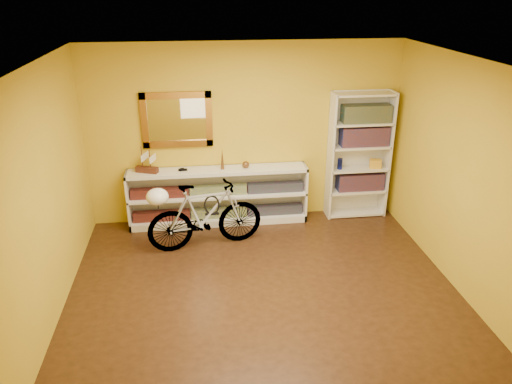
{
  "coord_description": "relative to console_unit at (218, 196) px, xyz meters",
  "views": [
    {
      "loc": [
        -0.69,
        -4.72,
        3.32
      ],
      "look_at": [
        0.0,
        0.7,
        0.95
      ],
      "focal_mm": 34.14,
      "sensor_mm": 36.0,
      "label": 1
    }
  ],
  "objects": [
    {
      "name": "travel_mug",
      "position": [
        1.81,
        0.01,
        0.42
      ],
      "size": [
        0.07,
        0.07,
        0.16
      ],
      "primitive_type": "cylinder",
      "color": "navy",
      "rests_on": "bookcase"
    },
    {
      "name": "right_wall",
      "position": [
        2.67,
        -1.81,
        0.88
      ],
      "size": [
        0.01,
        4.0,
        2.6
      ],
      "primitive_type": "cube",
      "color": "gold",
      "rests_on": "ground"
    },
    {
      "name": "cd_row_lower",
      "position": [
        0.0,
        -0.02,
        -0.26
      ],
      "size": [
        2.5,
        0.13,
        0.14
      ],
      "primitive_type": "cube",
      "color": "black",
      "rests_on": "console_unit"
    },
    {
      "name": "gilt_mirror",
      "position": [
        -0.53,
        0.15,
        1.12
      ],
      "size": [
        0.98,
        0.06,
        0.78
      ],
      "primitive_type": "cube",
      "color": "#8F5A1A",
      "rests_on": "back_wall"
    },
    {
      "name": "back_wall",
      "position": [
        0.42,
        0.19,
        0.88
      ],
      "size": [
        4.5,
        0.01,
        2.6
      ],
      "primitive_type": "cube",
      "color": "gold",
      "rests_on": "ground"
    },
    {
      "name": "cd_row_upper",
      "position": [
        0.0,
        -0.02,
        0.11
      ],
      "size": [
        2.5,
        0.13,
        0.14
      ],
      "primitive_type": "cube",
      "color": "navy",
      "rests_on": "console_unit"
    },
    {
      "name": "left_wall",
      "position": [
        -1.84,
        -1.81,
        0.88
      ],
      "size": [
        0.01,
        4.0,
        2.6
      ],
      "primitive_type": "cube",
      "color": "gold",
      "rests_on": "ground"
    },
    {
      "name": "floor",
      "position": [
        0.42,
        -1.81,
        -0.43
      ],
      "size": [
        4.5,
        4.0,
        0.01
      ],
      "primitive_type": "cube",
      "color": "black",
      "rests_on": "ground"
    },
    {
      "name": "toy_car",
      "position": [
        -0.49,
        0.0,
        0.43
      ],
      "size": [
        0.0,
        0.0,
        0.0
      ],
      "primitive_type": "imported",
      "rotation": [
        0.0,
        0.0,
        1.71
      ],
      "color": "black",
      "rests_on": "console_unit"
    },
    {
      "name": "model_ship",
      "position": [
        -0.99,
        0.0,
        0.61
      ],
      "size": [
        0.34,
        0.22,
        0.38
      ],
      "primitive_type": null,
      "rotation": [
        0.0,
        0.0,
        -0.37
      ],
      "color": "#3D1C11",
      "rests_on": "console_unit"
    },
    {
      "name": "bicycle",
      "position": [
        -0.21,
        -0.7,
        0.04
      ],
      "size": [
        0.69,
        1.63,
        0.93
      ],
      "primitive_type": "imported",
      "rotation": [
        0.0,
        0.0,
        1.75
      ],
      "color": "silver",
      "rests_on": "floor"
    },
    {
      "name": "console_unit",
      "position": [
        0.0,
        0.0,
        0.0
      ],
      "size": [
        2.6,
        0.35,
        0.85
      ],
      "primitive_type": null,
      "color": "silver",
      "rests_on": "floor"
    },
    {
      "name": "book_row_c",
      "position": [
        2.15,
        0.03,
        1.16
      ],
      "size": [
        0.7,
        0.22,
        0.25
      ],
      "primitive_type": "cube",
      "color": "#174953",
      "rests_on": "bookcase"
    },
    {
      "name": "decorative_orb",
      "position": [
        0.41,
        0.0,
        0.48
      ],
      "size": [
        0.1,
        0.1,
        0.1
      ],
      "primitive_type": "sphere",
      "color": "brown",
      "rests_on": "console_unit"
    },
    {
      "name": "yellow_bag",
      "position": [
        2.35,
        -0.01,
        0.4
      ],
      "size": [
        0.19,
        0.15,
        0.13
      ],
      "primitive_type": "cube",
      "rotation": [
        0.0,
        0.0,
        -0.24
      ],
      "color": "gold",
      "rests_on": "bookcase"
    },
    {
      "name": "bookcase",
      "position": [
        2.1,
        0.03,
        0.52
      ],
      "size": [
        0.9,
        0.3,
        1.9
      ],
      "primitive_type": null,
      "color": "silver",
      "rests_on": "floor"
    },
    {
      "name": "book_row_a",
      "position": [
        2.15,
        0.03,
        0.12
      ],
      "size": [
        0.7,
        0.22,
        0.26
      ],
      "primitive_type": "cube",
      "color": "maroon",
      "rests_on": "bookcase"
    },
    {
      "name": "red_tin",
      "position": [
        1.9,
        0.06,
        1.13
      ],
      "size": [
        0.19,
        0.19,
        0.18
      ],
      "primitive_type": "cube",
      "rotation": [
        0.0,
        0.0,
        -0.38
      ],
      "color": "maroon",
      "rests_on": "bookcase"
    },
    {
      "name": "ceiling",
      "position": [
        0.42,
        -1.81,
        2.18
      ],
      "size": [
        4.5,
        4.0,
        0.01
      ],
      "primitive_type": "cube",
      "color": "silver",
      "rests_on": "ground"
    },
    {
      "name": "helmet",
      "position": [
        -0.81,
        -0.81,
        0.39
      ],
      "size": [
        0.29,
        0.27,
        0.22
      ],
      "primitive_type": "ellipsoid",
      "color": "white",
      "rests_on": "bicycle"
    },
    {
      "name": "u_lock",
      "position": [
        -0.12,
        -0.68,
        0.18
      ],
      "size": [
        0.21,
        0.02,
        0.21
      ],
      "primitive_type": "torus",
      "rotation": [
        1.57,
        0.0,
        0.0
      ],
      "color": "black",
      "rests_on": "bicycle"
    },
    {
      "name": "book_row_b",
      "position": [
        2.15,
        0.03,
        0.83
      ],
      "size": [
        0.7,
        0.22,
        0.28
      ],
      "primitive_type": "cube",
      "color": "maroon",
      "rests_on": "bookcase"
    },
    {
      "name": "bronze_ornament",
      "position": [
        0.07,
        0.0,
        0.58
      ],
      "size": [
        0.05,
        0.05,
        0.31
      ],
      "primitive_type": "cone",
      "color": "brown",
      "rests_on": "console_unit"
    },
    {
      "name": "wall_socket",
      "position": [
        1.32,
        0.17,
        -0.17
      ],
      "size": [
        0.09,
        0.02,
        0.09
      ],
      "primitive_type": "cube",
      "color": "silver",
      "rests_on": "back_wall"
    }
  ]
}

